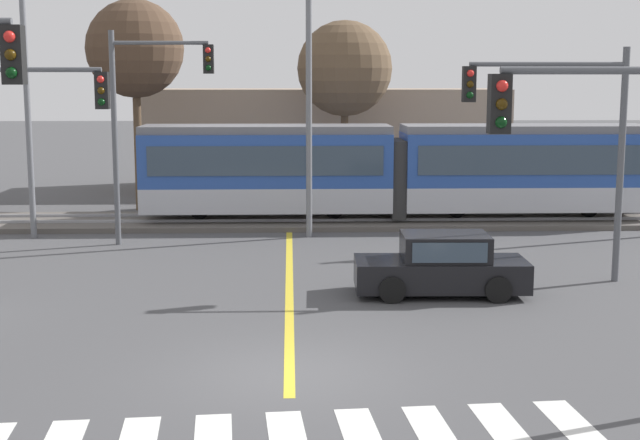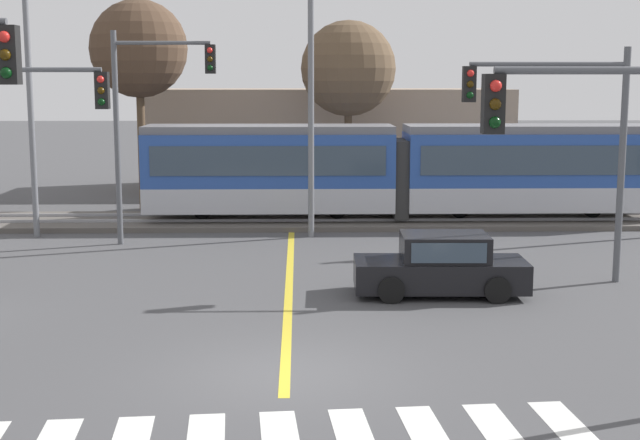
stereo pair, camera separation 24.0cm
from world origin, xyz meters
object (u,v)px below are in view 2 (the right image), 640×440
at_px(traffic_light_mid_right, 568,127).
at_px(traffic_light_far_left, 148,106).
at_px(light_rail_tram, 399,168).
at_px(street_lamp_centre, 317,72).
at_px(bare_tree_west, 139,50).
at_px(traffic_light_near_right, 636,170).
at_px(traffic_light_mid_left, 0,134).
at_px(bare_tree_east, 348,69).
at_px(sedan_crossing, 441,267).
at_px(street_lamp_west, 36,91).

relative_size(traffic_light_mid_right, traffic_light_far_left, 0.90).
xyz_separation_m(light_rail_tram, street_lamp_centre, (-3.06, -2.85, 3.44)).
distance_m(street_lamp_centre, bare_tree_west, 9.57).
bearing_deg(traffic_light_near_right, traffic_light_far_left, 123.73).
distance_m(traffic_light_mid_left, bare_tree_west, 14.33).
relative_size(street_lamp_centre, bare_tree_east, 1.27).
relative_size(traffic_light_near_right, bare_tree_east, 0.78).
xyz_separation_m(light_rail_tram, bare_tree_west, (-10.01, 3.66, 4.38)).
xyz_separation_m(street_lamp_centre, bare_tree_west, (-6.95, 6.51, 0.94)).
relative_size(sedan_crossing, bare_tree_west, 0.51).
bearing_deg(street_lamp_centre, traffic_light_mid_right, -48.00).
xyz_separation_m(traffic_light_mid_right, street_lamp_centre, (-6.26, 6.95, 1.44)).
distance_m(light_rail_tram, bare_tree_east, 6.43).
distance_m(street_lamp_west, bare_tree_east, 13.23).
height_order(bare_tree_west, bare_tree_east, bare_tree_west).
bearing_deg(traffic_light_far_left, traffic_light_mid_right, -26.26).
distance_m(light_rail_tram, street_lamp_centre, 5.41).
distance_m(sedan_crossing, street_lamp_west, 15.38).
relative_size(sedan_crossing, street_lamp_west, 0.49).
bearing_deg(bare_tree_east, sedan_crossing, -85.04).
height_order(traffic_light_mid_left, traffic_light_near_right, traffic_light_near_right).
xyz_separation_m(street_lamp_west, bare_tree_west, (2.32, 6.29, 1.54)).
xyz_separation_m(light_rail_tram, traffic_light_mid_left, (-10.99, -10.42, 1.89)).
relative_size(traffic_light_mid_right, street_lamp_west, 0.70).
bearing_deg(traffic_light_mid_left, bare_tree_west, 86.03).
height_order(traffic_light_mid_right, street_lamp_west, street_lamp_west).
distance_m(sedan_crossing, traffic_light_mid_left, 11.29).
bearing_deg(traffic_light_mid_left, bare_tree_east, 58.74).
xyz_separation_m(traffic_light_mid_left, bare_tree_east, (9.40, 15.47, 1.74)).
distance_m(traffic_light_mid_right, street_lamp_centre, 9.47).
height_order(sedan_crossing, bare_tree_west, bare_tree_west).
xyz_separation_m(sedan_crossing, traffic_light_near_right, (1.70, -7.85, 3.18)).
xyz_separation_m(street_lamp_west, bare_tree_east, (10.74, 7.69, 0.80)).
bearing_deg(sedan_crossing, traffic_light_mid_left, 176.35).
bearing_deg(traffic_light_mid_left, traffic_light_near_right, -34.35).
bearing_deg(traffic_light_near_right, traffic_light_mid_right, 79.52).
xyz_separation_m(traffic_light_far_left, street_lamp_centre, (5.38, 1.21, 1.06)).
height_order(traffic_light_mid_right, street_lamp_centre, street_lamp_centre).
height_order(traffic_light_far_left, street_lamp_centre, street_lamp_centre).
xyz_separation_m(traffic_light_mid_right, traffic_light_far_left, (-11.64, 5.74, 0.38)).
bearing_deg(sedan_crossing, street_lamp_centre, 109.16).
distance_m(light_rail_tram, traffic_light_mid_left, 15.26).
distance_m(sedan_crossing, bare_tree_west, 18.63).
distance_m(traffic_light_near_right, bare_tree_west, 25.51).
bearing_deg(traffic_light_mid_right, bare_tree_east, 107.88).
bearing_deg(traffic_light_far_left, traffic_light_near_right, -56.27).
relative_size(light_rail_tram, bare_tree_east, 2.41).
bearing_deg(traffic_light_mid_right, traffic_light_mid_left, -177.53).
distance_m(bare_tree_west, bare_tree_east, 8.57).
distance_m(traffic_light_far_left, traffic_light_near_right, 17.92).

